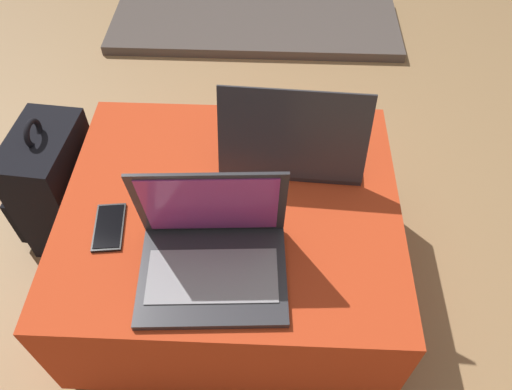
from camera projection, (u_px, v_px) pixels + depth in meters
ground_plane at (236, 279)px, 1.58m from camera, size 14.00×14.00×0.00m
ottoman at (233, 244)px, 1.43m from camera, size 0.87×0.75×0.39m
laptop_near at (212, 251)px, 1.12m from camera, size 0.35×0.27×0.26m
laptop_far at (292, 142)px, 1.34m from camera, size 0.39×0.27×0.26m
cell_phone at (109, 227)px, 1.22m from camera, size 0.09×0.15×0.01m
backpack at (56, 187)px, 1.56m from camera, size 0.24×0.30×0.48m
fireplace_hearth at (255, 25)px, 2.45m from camera, size 1.40×0.50×0.04m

